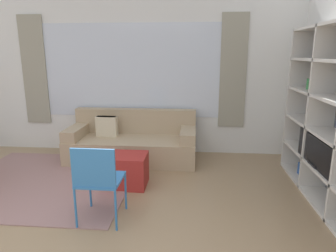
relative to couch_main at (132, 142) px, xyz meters
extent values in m
cube|color=white|center=(-0.07, 0.48, 1.06)|extent=(6.95, 0.07, 2.70)
cube|color=silver|center=(-0.07, 0.44, 1.16)|extent=(3.16, 0.01, 1.60)
cube|color=#9E9984|center=(-1.82, 0.42, 1.16)|extent=(0.44, 0.03, 1.90)
cube|color=#9E9984|center=(1.68, 0.42, 1.16)|extent=(0.44, 0.03, 1.90)
cube|color=gray|center=(-1.02, -1.03, -0.28)|extent=(2.40, 2.21, 0.01)
cube|color=silver|center=(2.62, -0.94, 0.76)|extent=(0.36, 0.04, 2.09)
cube|color=silver|center=(2.62, -0.11, 0.76)|extent=(0.36, 0.04, 2.09)
cube|color=silver|center=(2.62, -1.36, -0.27)|extent=(0.36, 2.50, 0.04)
cube|color=silver|center=(2.62, -1.36, 0.13)|extent=(0.36, 2.50, 0.04)
cube|color=silver|center=(2.62, -1.36, 0.55)|extent=(0.36, 2.50, 0.04)
cube|color=black|center=(2.48, -1.24, 0.33)|extent=(0.04, 1.01, 0.36)
cube|color=black|center=(2.50, -1.24, 0.16)|extent=(0.10, 0.24, 0.03)
cube|color=#2856A8|center=(2.60, -0.53, -0.17)|extent=(0.07, 0.07, 0.17)
cylinder|color=orange|center=(2.60, -0.50, 0.18)|extent=(0.05, 0.05, 0.07)
cube|color=#388947|center=(2.60, -0.52, 1.06)|extent=(0.07, 0.07, 0.14)
cube|color=tan|center=(0.01, -0.06, -0.10)|extent=(2.11, 0.89, 0.38)
cube|color=tan|center=(0.01, 0.29, 0.31)|extent=(2.11, 0.18, 0.42)
cube|color=tan|center=(-0.92, -0.06, 0.18)|extent=(0.24, 0.83, 0.17)
cube|color=tan|center=(0.95, -0.06, 0.18)|extent=(0.24, 0.83, 0.17)
cube|color=beige|center=(-0.43, 0.01, 0.27)|extent=(0.34, 0.12, 0.34)
cube|color=beige|center=(-0.42, 0.01, 0.27)|extent=(0.35, 0.14, 0.34)
cube|color=#A82823|center=(0.11, -1.05, -0.07)|extent=(0.60, 0.45, 0.43)
cylinder|color=#3375B7|center=(0.27, -1.68, -0.07)|extent=(0.02, 0.02, 0.44)
cylinder|color=#3375B7|center=(-0.14, -1.68, -0.07)|extent=(0.02, 0.02, 0.44)
cylinder|color=#3375B7|center=(0.27, -2.12, -0.07)|extent=(0.02, 0.02, 0.44)
cylinder|color=#3375B7|center=(-0.14, -2.12, -0.07)|extent=(0.02, 0.02, 0.44)
cube|color=#3375B7|center=(0.07, -1.90, 0.16)|extent=(0.44, 0.46, 0.02)
cube|color=#3375B7|center=(0.07, -2.11, 0.38)|extent=(0.44, 0.02, 0.40)
camera|label=1|loc=(1.03, -4.77, 1.47)|focal=32.00mm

